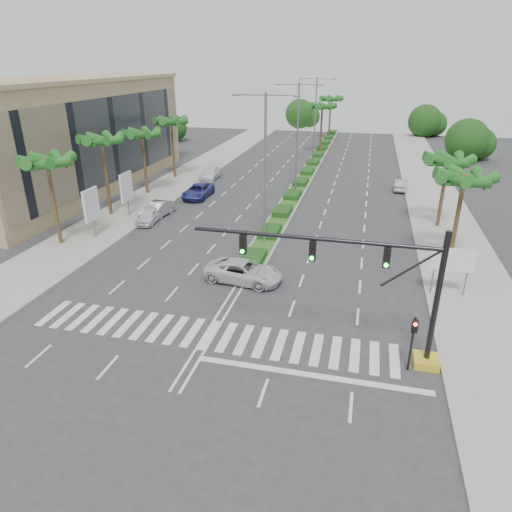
% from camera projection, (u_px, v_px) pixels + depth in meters
% --- Properties ---
extents(ground, '(160.00, 160.00, 0.00)m').
position_uv_depth(ground, '(210.00, 335.00, 25.55)').
color(ground, '#333335').
rests_on(ground, ground).
extents(footpath_right, '(6.00, 120.00, 0.15)m').
position_uv_depth(footpath_right, '(448.00, 234.00, 40.04)').
color(footpath_right, gray).
rests_on(footpath_right, ground).
extents(footpath_left, '(6.00, 120.00, 0.15)m').
position_uv_depth(footpath_left, '(133.00, 209.00, 46.67)').
color(footpath_left, gray).
rests_on(footpath_left, ground).
extents(median, '(2.20, 75.00, 0.20)m').
position_uv_depth(median, '(312.00, 166.00, 65.64)').
color(median, gray).
rests_on(median, ground).
extents(median_grass, '(1.80, 75.00, 0.04)m').
position_uv_depth(median_grass, '(312.00, 165.00, 65.59)').
color(median_grass, '#2A5F20').
rests_on(median_grass, median).
extents(building, '(12.00, 36.00, 12.00)m').
position_uv_depth(building, '(66.00, 138.00, 52.02)').
color(building, tan).
rests_on(building, ground).
extents(signal_gantry, '(12.60, 1.20, 7.20)m').
position_uv_depth(signal_gantry, '(387.00, 300.00, 22.16)').
color(signal_gantry, gold).
rests_on(signal_gantry, ground).
extents(pedestrian_signal, '(0.28, 0.36, 3.00)m').
position_uv_depth(pedestrian_signal, '(413.00, 335.00, 21.83)').
color(pedestrian_signal, black).
rests_on(pedestrian_signal, ground).
extents(direction_sign, '(2.70, 0.11, 3.40)m').
position_uv_depth(direction_sign, '(452.00, 262.00, 28.76)').
color(direction_sign, slate).
rests_on(direction_sign, ground).
extents(billboard_near, '(0.18, 2.10, 4.35)m').
position_uv_depth(billboard_near, '(91.00, 205.00, 38.23)').
color(billboard_near, slate).
rests_on(billboard_near, ground).
extents(billboard_far, '(0.18, 2.10, 4.35)m').
position_uv_depth(billboard_far, '(126.00, 187.00, 43.59)').
color(billboard_far, slate).
rests_on(billboard_far, ground).
extents(palm_left_near, '(4.57, 4.68, 7.55)m').
position_uv_depth(palm_left_near, '(47.00, 164.00, 35.41)').
color(palm_left_near, brown).
rests_on(palm_left_near, ground).
extents(palm_left_mid, '(4.57, 4.68, 7.95)m').
position_uv_depth(palm_left_mid, '(102.00, 143.00, 42.39)').
color(palm_left_mid, brown).
rests_on(palm_left_mid, ground).
extents(palm_left_far, '(4.57, 4.68, 7.35)m').
position_uv_depth(palm_left_far, '(142.00, 136.00, 49.76)').
color(palm_left_far, brown).
rests_on(palm_left_far, ground).
extents(palm_left_end, '(4.57, 4.68, 7.75)m').
position_uv_depth(palm_left_end, '(171.00, 123.00, 56.74)').
color(palm_left_end, brown).
rests_on(palm_left_end, ground).
extents(palm_right_near, '(4.57, 4.68, 7.05)m').
position_uv_depth(palm_right_near, '(464.00, 182.00, 32.42)').
color(palm_right_near, brown).
rests_on(palm_right_near, ground).
extents(palm_right_far, '(4.57, 4.68, 6.75)m').
position_uv_depth(palm_right_far, '(448.00, 163.00, 39.67)').
color(palm_right_far, brown).
rests_on(palm_right_far, ground).
extents(palm_median_a, '(4.57, 4.68, 8.05)m').
position_uv_depth(palm_median_a, '(322.00, 108.00, 71.76)').
color(palm_median_a, brown).
rests_on(palm_median_a, ground).
extents(palm_median_b, '(4.57, 4.68, 8.05)m').
position_uv_depth(palm_median_b, '(331.00, 100.00, 85.13)').
color(palm_median_b, brown).
rests_on(palm_median_b, ground).
extents(streetlight_near, '(5.10, 0.25, 12.00)m').
position_uv_depth(streetlight_near, '(265.00, 163.00, 35.33)').
color(streetlight_near, slate).
rests_on(streetlight_near, ground).
extents(streetlight_mid, '(5.10, 0.25, 12.00)m').
position_uv_depth(streetlight_mid, '(297.00, 133.00, 49.60)').
color(streetlight_mid, slate).
rests_on(streetlight_mid, ground).
extents(streetlight_far, '(5.10, 0.25, 12.00)m').
position_uv_depth(streetlight_far, '(315.00, 117.00, 63.87)').
color(streetlight_far, slate).
rests_on(streetlight_far, ground).
extents(car_parked_a, '(1.84, 4.05, 1.35)m').
position_uv_depth(car_parked_a, '(149.00, 216.00, 42.91)').
color(car_parked_a, white).
rests_on(car_parked_a, ground).
extents(car_parked_b, '(2.15, 4.64, 1.47)m').
position_uv_depth(car_parked_b, '(157.00, 210.00, 44.37)').
color(car_parked_b, '#A4A4A8').
rests_on(car_parked_b, ground).
extents(car_parked_c, '(2.48, 5.30, 1.47)m').
position_uv_depth(car_parked_c, '(198.00, 191.00, 50.70)').
color(car_parked_c, navy).
rests_on(car_parked_c, ground).
extents(car_parked_d, '(2.19, 5.01, 1.43)m').
position_uv_depth(car_parked_d, '(210.00, 174.00, 58.56)').
color(car_parked_d, white).
rests_on(car_parked_d, ground).
extents(car_crossing, '(5.65, 3.12, 1.50)m').
position_uv_depth(car_crossing, '(244.00, 272.00, 31.43)').
color(car_crossing, silver).
rests_on(car_crossing, ground).
extents(car_right, '(1.74, 4.15, 1.33)m').
position_uv_depth(car_right, '(401.00, 185.00, 53.51)').
color(car_right, '#B8B9BD').
rests_on(car_right, ground).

